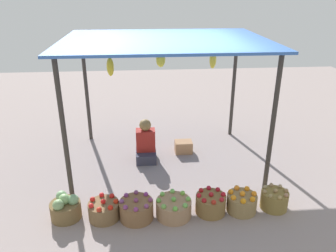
# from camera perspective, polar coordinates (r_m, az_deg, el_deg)

# --- Properties ---
(ground_plane) EXTENTS (14.00, 14.00, 0.00)m
(ground_plane) POSITION_cam_1_polar(r_m,az_deg,el_deg) (6.15, -0.46, -5.95)
(ground_plane) COLOR gray
(market_stall_structure) EXTENTS (3.24, 2.44, 2.18)m
(market_stall_structure) POSITION_cam_1_polar(r_m,az_deg,el_deg) (5.47, -0.54, 12.97)
(market_stall_structure) COLOR #38332D
(market_stall_structure) RESTS_ON ground
(vendor_person) EXTENTS (0.36, 0.44, 0.78)m
(vendor_person) POSITION_cam_1_polar(r_m,az_deg,el_deg) (6.08, -3.80, -3.18)
(vendor_person) COLOR #333444
(vendor_person) RESTS_ON ground
(basket_cabbages) EXTENTS (0.41, 0.41, 0.37)m
(basket_cabbages) POSITION_cam_1_polar(r_m,az_deg,el_deg) (4.92, -17.03, -13.12)
(basket_cabbages) COLOR brown
(basket_cabbages) RESTS_ON ground
(basket_red_tomatoes) EXTENTS (0.42, 0.42, 0.30)m
(basket_red_tomatoes) POSITION_cam_1_polar(r_m,az_deg,el_deg) (4.81, -10.82, -13.84)
(basket_red_tomatoes) COLOR brown
(basket_red_tomatoes) RESTS_ON ground
(basket_purple_onions) EXTENTS (0.46, 0.46, 0.32)m
(basket_purple_onions) POSITION_cam_1_polar(r_m,az_deg,el_deg) (4.74, -5.39, -13.93)
(basket_purple_onions) COLOR brown
(basket_purple_onions) RESTS_ON ground
(basket_green_apples) EXTENTS (0.49, 0.49, 0.31)m
(basket_green_apples) POSITION_cam_1_polar(r_m,az_deg,el_deg) (4.76, 0.93, -13.73)
(basket_green_apples) COLOR #A47C59
(basket_green_apples) RESTS_ON ground
(basket_red_apples) EXTENTS (0.42, 0.42, 0.33)m
(basket_red_apples) POSITION_cam_1_polar(r_m,az_deg,el_deg) (4.86, 7.26, -12.92)
(basket_red_apples) COLOR olive
(basket_red_apples) RESTS_ON ground
(basket_oranges) EXTENTS (0.42, 0.42, 0.32)m
(basket_oranges) POSITION_cam_1_polar(r_m,az_deg,el_deg) (4.96, 12.41, -12.55)
(basket_oranges) COLOR olive
(basket_oranges) RESTS_ON ground
(basket_potatoes) EXTENTS (0.38, 0.38, 0.31)m
(basket_potatoes) POSITION_cam_1_polar(r_m,az_deg,el_deg) (5.14, 17.61, -11.81)
(basket_potatoes) COLOR olive
(basket_potatoes) RESTS_ON ground
(wooden_crate_near_vendor) EXTENTS (0.32, 0.24, 0.22)m
(wooden_crate_near_vendor) POSITION_cam_1_polar(r_m,az_deg,el_deg) (6.41, 2.65, -3.54)
(wooden_crate_near_vendor) COLOR #A97A53
(wooden_crate_near_vendor) RESTS_ON ground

